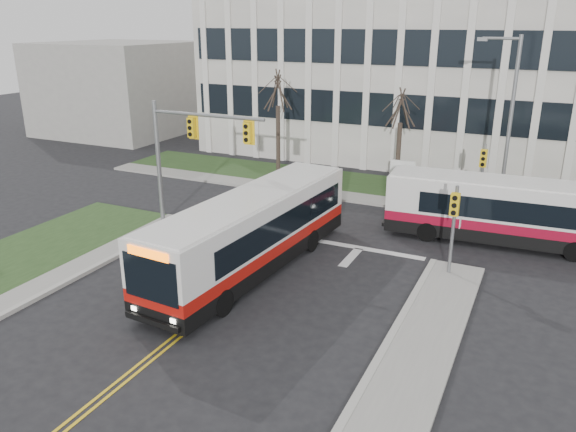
% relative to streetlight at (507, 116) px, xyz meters
% --- Properties ---
extents(ground, '(120.00, 120.00, 0.00)m').
position_rel_streetlight_xyz_m(ground, '(-8.03, -16.20, -5.19)').
color(ground, black).
rests_on(ground, ground).
extents(sidewalk_cross, '(44.00, 1.60, 0.14)m').
position_rel_streetlight_xyz_m(sidewalk_cross, '(-3.03, -1.00, -5.12)').
color(sidewalk_cross, '#9E9B93').
rests_on(sidewalk_cross, ground).
extents(building_lawn, '(44.00, 5.00, 0.12)m').
position_rel_streetlight_xyz_m(building_lawn, '(-3.03, 1.80, -5.13)').
color(building_lawn, '#27411C').
rests_on(building_lawn, ground).
extents(office_building, '(40.00, 16.00, 12.00)m').
position_rel_streetlight_xyz_m(office_building, '(-3.03, 13.80, 0.81)').
color(office_building, silver).
rests_on(office_building, ground).
extents(building_annex, '(12.00, 12.00, 8.00)m').
position_rel_streetlight_xyz_m(building_annex, '(-34.03, 9.80, -1.19)').
color(building_annex, '#9E9B93').
rests_on(building_annex, ground).
extents(mast_arm_signal, '(6.11, 0.38, 6.20)m').
position_rel_streetlight_xyz_m(mast_arm_signal, '(-13.65, -9.04, -0.94)').
color(mast_arm_signal, slate).
rests_on(mast_arm_signal, ground).
extents(signal_pole_near, '(0.34, 0.39, 3.80)m').
position_rel_streetlight_xyz_m(signal_pole_near, '(-0.83, -9.30, -2.69)').
color(signal_pole_near, slate).
rests_on(signal_pole_near, ground).
extents(signal_pole_far, '(0.34, 0.39, 3.80)m').
position_rel_streetlight_xyz_m(signal_pole_far, '(-0.83, -0.80, -2.69)').
color(signal_pole_far, slate).
rests_on(signal_pole_far, ground).
extents(streetlight, '(2.15, 0.25, 9.20)m').
position_rel_streetlight_xyz_m(streetlight, '(0.00, 0.00, 0.00)').
color(streetlight, slate).
rests_on(streetlight, ground).
extents(directory_sign, '(1.50, 0.12, 2.00)m').
position_rel_streetlight_xyz_m(directory_sign, '(-5.53, 1.30, -4.02)').
color(directory_sign, slate).
rests_on(directory_sign, ground).
extents(tree_left, '(1.80, 1.80, 7.70)m').
position_rel_streetlight_xyz_m(tree_left, '(-14.03, 1.80, 0.32)').
color(tree_left, '#42352B').
rests_on(tree_left, ground).
extents(tree_mid, '(1.80, 1.80, 6.82)m').
position_rel_streetlight_xyz_m(tree_mid, '(-6.03, 2.00, -0.31)').
color(tree_mid, '#42352B').
rests_on(tree_mid, ground).
extents(bus_main, '(3.46, 12.05, 3.17)m').
position_rel_streetlight_xyz_m(bus_main, '(-8.32, -12.14, -3.61)').
color(bus_main, silver).
rests_on(bus_main, ground).
extents(bus_cross, '(11.19, 3.04, 2.95)m').
position_rel_streetlight_xyz_m(bus_cross, '(0.97, -4.52, -3.72)').
color(bus_cross, silver).
rests_on(bus_cross, ground).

